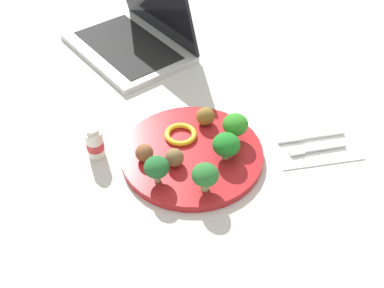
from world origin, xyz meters
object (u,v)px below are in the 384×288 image
at_px(broccoli_floret_back_left, 235,125).
at_px(meatball_center, 205,116).
at_px(pepper_ring_mid_right, 181,134).
at_px(napkin, 313,144).
at_px(yogurt_bottle, 95,144).
at_px(laptop, 135,34).
at_px(fork, 313,148).
at_px(plate, 192,154).
at_px(meatball_mid_left, 174,158).
at_px(knife, 307,136).
at_px(broccoli_floret_center, 205,175).
at_px(broccoli_floret_far_rim, 226,145).
at_px(meatball_far_rim, 144,153).
at_px(broccoli_floret_back_right, 157,167).

bearing_deg(broccoli_floret_back_left, meatball_center, -43.40).
distance_m(pepper_ring_mid_right, napkin, 0.27).
distance_m(yogurt_bottle, laptop, 0.40).
distance_m(broccoli_floret_back_left, fork, 0.17).
height_order(plate, broccoli_floret_back_left, broccoli_floret_back_left).
relative_size(meatball_mid_left, knife, 0.25).
distance_m(broccoli_floret_center, meatball_center, 0.18).
bearing_deg(meatball_center, laptop, -66.20).
bearing_deg(yogurt_bottle, fork, 177.05).
bearing_deg(meatball_mid_left, broccoli_floret_back_left, -152.90).
distance_m(broccoli_floret_far_rim, meatball_center, 0.11).
relative_size(meatball_mid_left, yogurt_bottle, 0.51).
bearing_deg(broccoli_floret_far_rim, yogurt_bottle, -9.37).
xyz_separation_m(plate, pepper_ring_mid_right, (0.02, -0.05, 0.01)).
height_order(broccoli_floret_far_rim, fork, broccoli_floret_far_rim).
bearing_deg(broccoli_floret_center, napkin, -153.53).
bearing_deg(knife, laptop, -47.21).
bearing_deg(napkin, meatball_center, -16.60).
bearing_deg(broccoli_floret_center, yogurt_bottle, -30.47).
xyz_separation_m(broccoli_floret_back_left, meatball_far_rim, (0.18, 0.05, -0.02)).
bearing_deg(meatball_mid_left, pepper_ring_mid_right, -101.66).
distance_m(meatball_center, yogurt_bottle, 0.23).
distance_m(broccoli_floret_far_rim, meatball_mid_left, 0.10).
height_order(plate, fork, plate).
bearing_deg(laptop, plate, 105.26).
relative_size(broccoli_floret_back_right, knife, 0.37).
xyz_separation_m(broccoli_floret_far_rim, napkin, (-0.19, -0.04, -0.05)).
height_order(plate, pepper_ring_mid_right, pepper_ring_mid_right).
xyz_separation_m(plate, broccoli_floret_back_left, (-0.09, -0.03, 0.04)).
bearing_deg(meatball_far_rim, napkin, -174.67).
distance_m(meatball_far_rim, napkin, 0.34).
relative_size(fork, laptop, 0.31).
relative_size(broccoli_floret_back_left, pepper_ring_mid_right, 0.87).
bearing_deg(broccoli_floret_center, knife, -149.30).
distance_m(plate, broccoli_floret_back_left, 0.10).
relative_size(broccoli_floret_center, meatball_mid_left, 1.60).
bearing_deg(knife, broccoli_floret_back_right, 18.94).
bearing_deg(broccoli_floret_center, broccoli_floret_far_rim, -121.39).
relative_size(plate, yogurt_bottle, 4.00).
distance_m(napkin, fork, 0.02).
relative_size(broccoli_floret_center, laptop, 0.15).
relative_size(plate, meatball_center, 7.25).
bearing_deg(broccoli_floret_far_rim, broccoli_floret_center, 58.61).
xyz_separation_m(broccoli_floret_center, knife, (-0.23, -0.13, -0.04)).
relative_size(pepper_ring_mid_right, knife, 0.45).
bearing_deg(yogurt_bottle, laptop, -100.62).
bearing_deg(meatball_far_rim, pepper_ring_mid_right, -140.55).
bearing_deg(fork, plate, -0.34).
relative_size(plate, laptop, 0.72).
distance_m(plate, laptop, 0.43).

